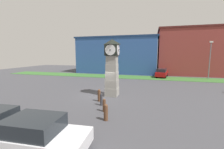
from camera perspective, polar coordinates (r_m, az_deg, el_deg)
ground_plane at (r=15.37m, az=-3.28°, el=-8.04°), size 71.31×71.31×0.00m
clock_tower at (r=14.86m, az=0.00°, el=2.66°), size 1.53×1.68×5.63m
bollard_near_tower at (r=9.76m, az=-2.37°, el=-14.15°), size 0.27×0.27×1.08m
bollard_mid_row at (r=11.19m, az=-3.00°, el=-11.52°), size 0.23×0.23×0.97m
bollard_far_row at (r=12.45m, az=-4.08°, el=-9.43°), size 0.21×0.21×1.01m
bollard_end_row at (r=13.49m, az=-4.92°, el=-7.86°), size 0.27×0.27×1.10m
car_by_building at (r=7.58m, az=-26.14°, el=-19.89°), size 4.18×2.20×1.53m
car_far_lot at (r=28.88m, az=18.43°, el=0.63°), size 2.53×4.69×1.56m
street_lamp_near_road at (r=29.56m, az=33.26°, el=5.44°), size 0.50×0.24×6.28m
warehouse_blue_far at (r=34.43m, az=2.12°, el=7.40°), size 17.86×7.72×7.90m
storefront_low_left at (r=35.64m, az=29.32°, el=7.55°), size 15.35×8.81×9.29m
grass_verge_far at (r=28.58m, az=-1.40°, el=-0.60°), size 42.79×4.31×0.04m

